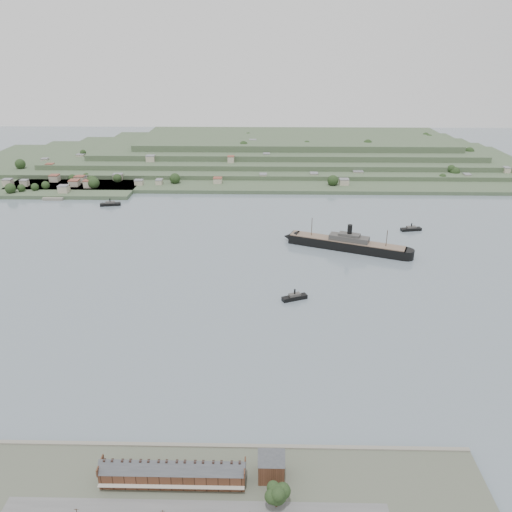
{
  "coord_description": "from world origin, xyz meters",
  "views": [
    {
      "loc": [
        24.7,
        -308.54,
        158.16
      ],
      "look_at": [
        17.46,
        30.0,
        11.43
      ],
      "focal_mm": 35.0,
      "sensor_mm": 36.0,
      "label": 1
    }
  ],
  "objects_px": {
    "terrace_row": "(173,473)",
    "gabled_building": "(271,464)",
    "fig_tree": "(277,494)",
    "steamship": "(343,243)",
    "tugboat": "(295,297)"
  },
  "relations": [
    {
      "from": "terrace_row",
      "to": "gabled_building",
      "type": "height_order",
      "value": "gabled_building"
    },
    {
      "from": "fig_tree",
      "to": "tugboat",
      "type": "bearing_deg",
      "value": 84.93
    },
    {
      "from": "gabled_building",
      "to": "tugboat",
      "type": "height_order",
      "value": "gabled_building"
    },
    {
      "from": "gabled_building",
      "to": "fig_tree",
      "type": "xyz_separation_m",
      "value": [
        2.11,
        -14.22,
        0.31
      ]
    },
    {
      "from": "steamship",
      "to": "gabled_building",
      "type": "bearing_deg",
      "value": -104.37
    },
    {
      "from": "terrace_row",
      "to": "fig_tree",
      "type": "height_order",
      "value": "terrace_row"
    },
    {
      "from": "tugboat",
      "to": "gabled_building",
      "type": "bearing_deg",
      "value": -96.36
    },
    {
      "from": "steamship",
      "to": "fig_tree",
      "type": "height_order",
      "value": "steamship"
    },
    {
      "from": "terrace_row",
      "to": "steamship",
      "type": "relative_size",
      "value": 0.54
    },
    {
      "from": "tugboat",
      "to": "fig_tree",
      "type": "bearing_deg",
      "value": -95.07
    },
    {
      "from": "terrace_row",
      "to": "gabled_building",
      "type": "distance_m",
      "value": 37.74
    },
    {
      "from": "terrace_row",
      "to": "fig_tree",
      "type": "distance_m",
      "value": 40.94
    },
    {
      "from": "terrace_row",
      "to": "gabled_building",
      "type": "xyz_separation_m",
      "value": [
        37.5,
        4.02,
        1.34
      ]
    },
    {
      "from": "gabled_building",
      "to": "steamship",
      "type": "distance_m",
      "value": 244.37
    },
    {
      "from": "steamship",
      "to": "tugboat",
      "type": "height_order",
      "value": "steamship"
    }
  ]
}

